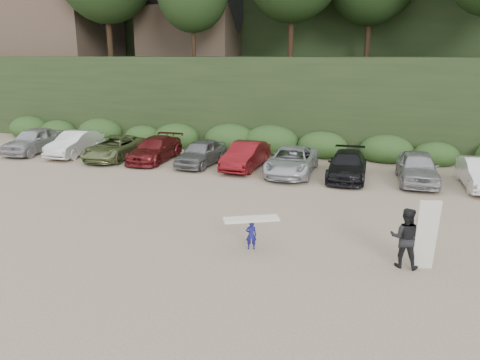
% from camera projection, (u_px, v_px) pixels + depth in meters
% --- Properties ---
extents(ground, '(120.00, 120.00, 0.00)m').
position_uv_depth(ground, '(231.00, 239.00, 16.28)').
color(ground, tan).
rests_on(ground, ground).
extents(hillside_backdrop, '(90.00, 41.50, 28.00)m').
position_uv_depth(hillside_backdrop, '(351.00, 1.00, 46.25)').
color(hillside_backdrop, black).
rests_on(hillside_backdrop, ground).
extents(parked_cars, '(39.31, 5.78, 1.62)m').
position_uv_depth(parked_cars, '(317.00, 161.00, 24.75)').
color(parked_cars, '#A3A4A8').
rests_on(parked_cars, ground).
extents(child_surfer, '(1.83, 1.30, 1.08)m').
position_uv_depth(child_surfer, '(251.00, 228.00, 15.27)').
color(child_surfer, navy).
rests_on(child_surfer, ground).
extents(adult_surfer, '(1.37, 0.77, 2.20)m').
position_uv_depth(adult_surfer, '(407.00, 237.00, 13.94)').
color(adult_surfer, black).
rests_on(adult_surfer, ground).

